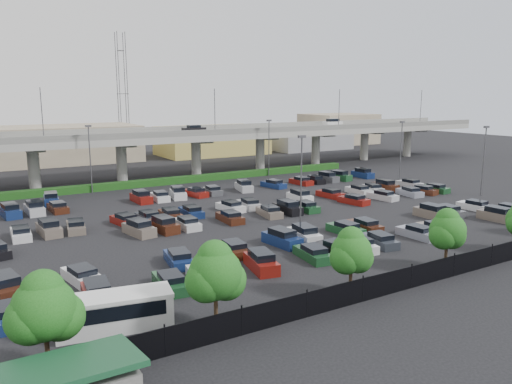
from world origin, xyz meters
TOP-DOWN VIEW (x-y plane):
  - ground at (0.00, 0.00)m, footprint 280.00×280.00m
  - overpass at (-0.18, 32.01)m, footprint 150.00×13.00m
  - hedge at (0.00, 25.00)m, footprint 66.00×1.60m
  - fence at (-0.05, -28.00)m, footprint 70.00×0.10m
  - tree_row at (0.70, -26.53)m, footprint 65.07×3.66m
  - shuttle_bus at (-25.47, -23.06)m, footprint 7.53×3.72m
  - parked_cars at (-0.80, -2.33)m, footprint 62.91×41.63m
  - light_poles at (-4.13, 2.00)m, footprint 66.90×48.38m
  - distant_buildings at (12.38, 61.81)m, footprint 138.00×24.00m
  - comm_tower at (4.00, 74.00)m, footprint 2.40×2.40m

SIDE VIEW (x-z plane):
  - ground at x=0.00m, z-range 0.00..0.00m
  - hedge at x=0.00m, z-range 0.00..1.10m
  - parked_cars at x=-0.80m, z-range -0.21..1.46m
  - fence at x=-0.05m, z-range -0.10..1.90m
  - shuttle_bus at x=-25.47m, z-range 0.10..2.42m
  - tree_row at x=0.70m, z-range 0.55..6.49m
  - distant_buildings at x=12.38m, z-range -0.76..8.24m
  - light_poles at x=-4.13m, z-range 1.09..11.39m
  - overpass at x=-0.18m, z-range -0.93..14.87m
  - comm_tower at x=4.00m, z-range 0.61..30.61m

